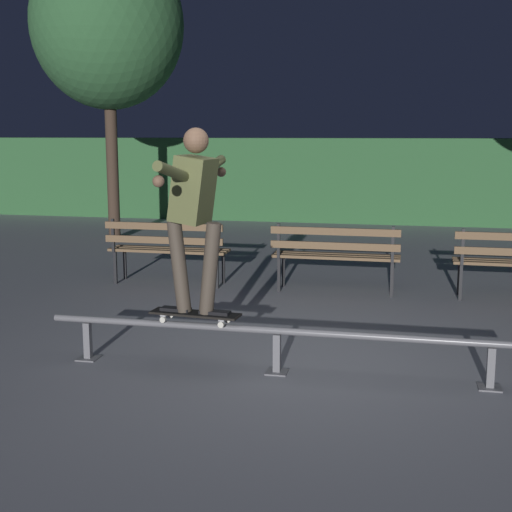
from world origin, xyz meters
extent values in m
plane|color=slate|center=(0.00, 0.00, 0.00)|extent=(90.00, 90.00, 0.00)
cube|color=#2D5B33|center=(0.00, 10.35, 0.94)|extent=(24.00, 1.20, 1.88)
cylinder|color=slate|center=(0.00, -0.27, 0.36)|extent=(4.04, 0.06, 0.06)
cube|color=slate|center=(-1.72, -0.27, 0.17)|extent=(0.06, 0.06, 0.33)
cube|color=slate|center=(-1.72, -0.27, 0.01)|extent=(0.18, 0.18, 0.01)
cube|color=slate|center=(0.00, -0.27, 0.17)|extent=(0.06, 0.06, 0.33)
cube|color=slate|center=(0.00, -0.27, 0.01)|extent=(0.18, 0.18, 0.01)
cube|color=slate|center=(1.72, -0.27, 0.17)|extent=(0.06, 0.06, 0.33)
cube|color=slate|center=(1.72, -0.27, 0.01)|extent=(0.18, 0.18, 0.01)
cube|color=black|center=(-0.71, -0.27, 0.47)|extent=(0.80, 0.27, 0.02)
cube|color=black|center=(-0.71, -0.27, 0.48)|extent=(0.78, 0.26, 0.00)
cube|color=#9E9EA3|center=(-0.45, -0.29, 0.46)|extent=(0.07, 0.17, 0.02)
cube|color=#9E9EA3|center=(-0.98, -0.24, 0.46)|extent=(0.07, 0.17, 0.02)
cylinder|color=beige|center=(-0.45, -0.37, 0.42)|extent=(0.05, 0.03, 0.05)
cylinder|color=beige|center=(-0.44, -0.21, 0.42)|extent=(0.05, 0.03, 0.05)
cylinder|color=beige|center=(-0.98, -0.32, 0.42)|extent=(0.05, 0.03, 0.05)
cylinder|color=beige|center=(-0.97, -0.16, 0.42)|extent=(0.05, 0.03, 0.05)
cube|color=black|center=(-0.53, -0.28, 0.50)|extent=(0.27, 0.12, 0.03)
cube|color=black|center=(-0.89, -0.25, 0.50)|extent=(0.27, 0.12, 0.03)
cylinder|color=#473D33|center=(-0.57, -0.28, 0.87)|extent=(0.22, 0.14, 0.79)
cylinder|color=#473D33|center=(-0.85, -0.25, 0.87)|extent=(0.22, 0.14, 0.79)
cube|color=brown|center=(-0.71, -0.27, 1.53)|extent=(0.36, 0.39, 0.57)
cylinder|color=brown|center=(-0.75, -0.64, 1.69)|extent=(0.14, 0.61, 0.21)
cylinder|color=brown|center=(-0.68, 0.11, 1.69)|extent=(0.14, 0.61, 0.21)
sphere|color=brown|center=(-0.77, -0.92, 1.64)|extent=(0.09, 0.09, 0.09)
sphere|color=brown|center=(-0.65, 0.39, 1.64)|extent=(0.09, 0.09, 0.09)
sphere|color=brown|center=(-0.68, -0.27, 1.93)|extent=(0.21, 0.21, 0.21)
cube|color=black|center=(-1.36, 3.09, 0.22)|extent=(0.04, 0.04, 0.44)
cube|color=black|center=(-1.36, 2.77, 0.22)|extent=(0.04, 0.04, 0.44)
cube|color=black|center=(-1.36, 2.73, 0.66)|extent=(0.04, 0.04, 0.44)
cube|color=black|center=(-2.77, 3.10, 0.22)|extent=(0.04, 0.04, 0.44)
cube|color=black|center=(-2.77, 2.78, 0.22)|extent=(0.04, 0.04, 0.44)
cube|color=black|center=(-2.77, 2.74, 0.66)|extent=(0.04, 0.04, 0.44)
cube|color=brown|center=(-2.07, 3.07, 0.46)|extent=(1.60, 0.09, 0.04)
cube|color=brown|center=(-2.07, 2.93, 0.46)|extent=(1.60, 0.09, 0.04)
cube|color=brown|center=(-2.07, 2.79, 0.46)|extent=(1.60, 0.09, 0.04)
cube|color=brown|center=(-2.07, 2.72, 0.62)|extent=(1.60, 0.04, 0.09)
cube|color=brown|center=(-2.07, 2.72, 0.80)|extent=(1.60, 0.04, 0.09)
cube|color=black|center=(0.86, 3.09, 0.22)|extent=(0.04, 0.04, 0.44)
cube|color=black|center=(0.86, 2.77, 0.22)|extent=(0.04, 0.04, 0.44)
cube|color=black|center=(0.86, 2.73, 0.66)|extent=(0.04, 0.04, 0.44)
cube|color=black|center=(-0.55, 3.10, 0.22)|extent=(0.04, 0.04, 0.44)
cube|color=black|center=(-0.55, 2.78, 0.22)|extent=(0.04, 0.04, 0.44)
cube|color=black|center=(-0.55, 2.74, 0.66)|extent=(0.04, 0.04, 0.44)
cube|color=brown|center=(0.15, 3.07, 0.46)|extent=(1.60, 0.09, 0.04)
cube|color=brown|center=(0.15, 2.93, 0.46)|extent=(1.60, 0.09, 0.04)
cube|color=brown|center=(0.15, 2.79, 0.46)|extent=(1.60, 0.09, 0.04)
cube|color=brown|center=(0.15, 2.72, 0.62)|extent=(1.60, 0.04, 0.09)
cube|color=brown|center=(0.15, 2.72, 0.80)|extent=(1.60, 0.04, 0.09)
cube|color=black|center=(1.67, 3.10, 0.22)|extent=(0.04, 0.04, 0.44)
cube|color=black|center=(1.67, 2.78, 0.22)|extent=(0.04, 0.04, 0.44)
cube|color=black|center=(1.67, 2.74, 0.66)|extent=(0.04, 0.04, 0.44)
cylinder|color=#3D2D23|center=(-4.43, 6.55, 1.38)|extent=(0.22, 0.22, 2.76)
ellipsoid|color=#2D5B33|center=(-4.43, 6.55, 3.93)|extent=(2.76, 2.76, 3.04)
camera|label=1|loc=(1.05, -5.86, 1.99)|focal=49.50mm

